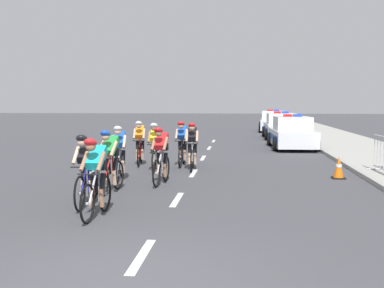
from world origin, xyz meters
The scene contains 17 objects.
ground_plane centered at (0.00, 0.00, 0.00)m, with size 160.00×160.00×0.00m, color #424247.
sidewalk_slab centered at (6.81, 14.00, 0.06)m, with size 3.85×60.00×0.12m, color #A3A099.
kerb_edge centered at (4.96, 14.00, 0.07)m, with size 0.16×60.00×0.13m, color #9E9E99.
lane_markings_centre centered at (0.00, 9.04, 0.00)m, with size 0.14×25.60×0.01m.
cyclist_lead centered at (-1.31, 3.23, 0.79)m, with size 0.43×1.72×1.56m.
cyclist_second centered at (-1.79, 4.15, 0.79)m, with size 0.42×1.72×1.56m.
cyclist_third centered at (-1.67, 5.63, 0.79)m, with size 0.46×1.72×1.56m.
cyclist_fourth centered at (-0.67, 6.99, 0.79)m, with size 0.45×1.72×1.56m.
cyclist_fifth centered at (-1.92, 7.52, 0.79)m, with size 0.45×1.72×1.56m.
cyclist_sixth centered at (-0.10, 9.71, 0.79)m, with size 0.43×1.72×1.56m.
cyclist_seventh centered at (-1.24, 9.36, 0.79)m, with size 0.43×1.72×1.56m.
cyclist_eighth centered at (-2.00, 10.72, 0.79)m, with size 0.45×1.72×1.56m.
cyclist_ninth centered at (-0.54, 10.67, 0.79)m, with size 0.42×1.72×1.56m.
police_car_nearest centered at (3.83, 17.28, 0.68)m, with size 2.12×4.46×1.59m.
police_car_second centered at (3.83, 23.35, 0.68)m, with size 2.03×4.41×1.59m.
police_car_third centered at (3.83, 30.00, 0.68)m, with size 2.17×4.48×1.59m.
traffic_cone_near centered at (4.20, 8.41, 0.31)m, with size 0.36×0.36×0.64m.
Camera 1 is at (1.36, -5.63, 2.20)m, focal length 45.64 mm.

